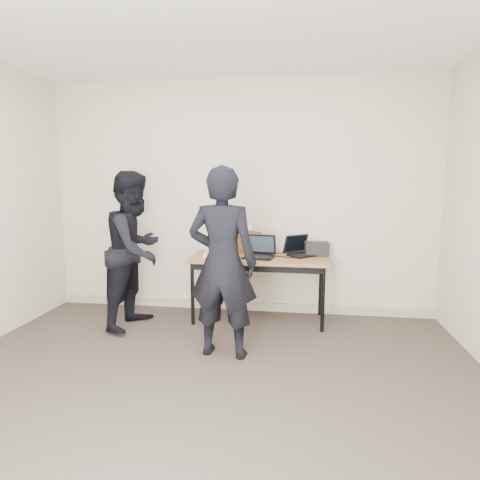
% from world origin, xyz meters
% --- Properties ---
extents(room, '(4.60, 4.60, 2.80)m').
position_xyz_m(room, '(0.00, 0.00, 1.35)').
color(room, '#413831').
rests_on(room, ground).
extents(desk, '(1.51, 0.67, 0.72)m').
position_xyz_m(desk, '(0.27, 1.91, 0.66)').
color(desk, olive).
rests_on(desk, ground).
extents(laptop_beige, '(0.33, 0.32, 0.25)m').
position_xyz_m(laptop_beige, '(-0.19, 1.94, 0.77)').
color(laptop_beige, beige).
rests_on(laptop_beige, desk).
extents(laptop_center, '(0.36, 0.35, 0.24)m').
position_xyz_m(laptop_center, '(0.28, 1.89, 0.77)').
color(laptop_center, black).
rests_on(laptop_center, desk).
extents(laptop_right, '(0.42, 0.42, 0.23)m').
position_xyz_m(laptop_right, '(0.72, 2.07, 0.77)').
color(laptop_right, black).
rests_on(laptop_right, desk).
extents(leather_satchel, '(0.38, 0.22, 0.25)m').
position_xyz_m(leather_satchel, '(0.09, 2.14, 0.85)').
color(leather_satchel, '#593717').
rests_on(leather_satchel, desk).
extents(tissue, '(0.14, 0.11, 0.08)m').
position_xyz_m(tissue, '(0.12, 2.14, 1.00)').
color(tissue, white).
rests_on(tissue, leather_satchel).
extents(equipment_box, '(0.27, 0.24, 0.15)m').
position_xyz_m(equipment_box, '(0.90, 2.10, 0.79)').
color(equipment_box, black).
rests_on(equipment_box, desk).
extents(power_brick, '(0.08, 0.05, 0.03)m').
position_xyz_m(power_brick, '(0.05, 1.74, 0.73)').
color(power_brick, black).
rests_on(power_brick, desk).
extents(cables, '(1.15, 0.46, 0.01)m').
position_xyz_m(cables, '(0.31, 1.91, 0.72)').
color(cables, black).
rests_on(cables, desk).
extents(person_typist, '(0.65, 0.45, 1.68)m').
position_xyz_m(person_typist, '(0.04, 0.97, 0.84)').
color(person_typist, black).
rests_on(person_typist, ground).
extents(person_observer, '(0.76, 0.90, 1.65)m').
position_xyz_m(person_observer, '(-1.02, 1.58, 0.83)').
color(person_observer, black).
rests_on(person_observer, ground).
extents(baseboard, '(4.50, 0.03, 0.10)m').
position_xyz_m(baseboard, '(0.00, 2.23, 0.05)').
color(baseboard, '#AAA28D').
rests_on(baseboard, ground).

